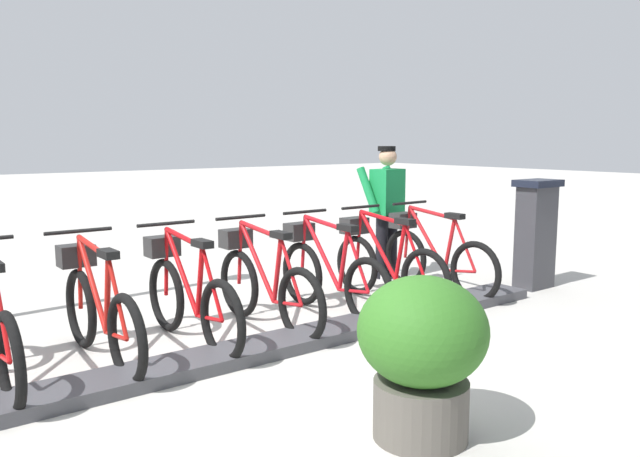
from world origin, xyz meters
The scene contains 11 objects.
ground_plane centered at (0.00, 0.00, 0.00)m, with size 60.00×60.00×0.00m, color beige.
dock_rail_base centered at (0.00, 0.00, 0.05)m, with size 0.44×6.90×0.10m, color #47474C.
payment_kiosk centered at (0.05, -3.96, 0.67)m, with size 0.36×0.52×1.28m.
bike_docked_0 centered at (0.62, -2.85, 0.43)m, with size 1.72×0.54×1.02m.
bike_docked_1 centered at (0.62, -2.09, 0.43)m, with size 1.72×0.54×1.02m.
bike_docked_2 centered at (0.62, -1.32, 0.43)m, with size 1.72×0.54×1.02m.
bike_docked_3 centered at (0.62, -0.56, 0.43)m, with size 1.72×0.54×1.02m.
bike_docked_4 centered at (0.62, 0.20, 0.43)m, with size 1.72×0.54×1.02m.
bike_docked_5 centered at (0.62, 0.96, 0.43)m, with size 1.72×0.54×1.02m.
worker_near_rack centered at (1.48, -2.90, 0.91)m, with size 0.49×0.67×1.66m.
planter_bush centered at (-1.80, -0.13, 0.54)m, with size 0.76×0.76×0.97m.
Camera 1 is at (-4.25, 2.47, 1.75)m, focal length 35.38 mm.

